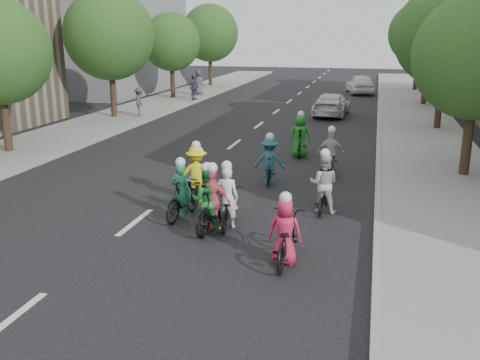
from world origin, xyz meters
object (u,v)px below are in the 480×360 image
at_px(cyclist_6, 324,189).
at_px(cyclist_7, 270,164).
at_px(cyclist_3, 214,206).
at_px(spectator_1, 194,87).
at_px(cyclist_5, 182,197).
at_px(spectator_0, 140,102).
at_px(cyclist_9, 300,140).
at_px(follow_car_trail, 360,84).
at_px(cyclist_2, 197,179).
at_px(cyclist_4, 285,237).
at_px(cyclist_0, 228,205).
at_px(follow_car_lead, 332,104).
at_px(cyclist_8, 331,158).
at_px(spectator_2, 199,82).
at_px(cyclist_1, 208,205).

xyz_separation_m(cyclist_6, cyclist_7, (-1.93, 2.28, 0.02)).
height_order(cyclist_3, spectator_1, spectator_1).
bearing_deg(cyclist_5, spectator_0, -52.64).
distance_m(cyclist_9, follow_car_trail, 22.57).
relative_size(cyclist_2, follow_car_trail, 0.41).
distance_m(cyclist_4, follow_car_trail, 32.40).
bearing_deg(spectator_0, cyclist_3, -165.61).
height_order(cyclist_7, follow_car_trail, cyclist_7).
relative_size(cyclist_2, cyclist_9, 0.93).
bearing_deg(cyclist_5, cyclist_7, -103.57).
bearing_deg(cyclist_3, cyclist_0, -107.20).
bearing_deg(cyclist_9, follow_car_lead, -95.49).
bearing_deg(cyclist_2, cyclist_8, -141.43).
relative_size(cyclist_9, spectator_2, 1.04).
bearing_deg(cyclist_3, cyclist_7, -85.10).
relative_size(cyclist_1, cyclist_5, 1.01).
bearing_deg(spectator_1, cyclist_6, -138.04).
relative_size(cyclist_3, cyclist_7, 1.12).
xyz_separation_m(cyclist_3, follow_car_lead, (1.22, 19.33, -0.01)).
bearing_deg(cyclist_7, spectator_0, -55.30).
bearing_deg(spectator_2, spectator_1, -160.83).
distance_m(cyclist_0, cyclist_7, 4.01).
bearing_deg(follow_car_trail, spectator_2, 12.52).
bearing_deg(cyclist_8, cyclist_1, 62.17).
height_order(cyclist_8, cyclist_9, cyclist_9).
xyz_separation_m(cyclist_3, spectator_1, (-8.45, 23.09, 0.35)).
xyz_separation_m(cyclist_1, follow_car_trail, (2.56, 31.01, 0.09)).
height_order(spectator_0, spectator_1, spectator_1).
height_order(cyclist_0, cyclist_7, cyclist_0).
xyz_separation_m(follow_car_lead, spectator_1, (-9.67, 3.77, 0.36)).
bearing_deg(spectator_0, spectator_2, -15.50).
relative_size(cyclist_5, cyclist_8, 0.92).
height_order(cyclist_4, spectator_0, spectator_0).
distance_m(cyclist_2, cyclist_3, 2.47).
bearing_deg(cyclist_1, cyclist_4, 141.10).
relative_size(cyclist_2, cyclist_3, 0.95).
xyz_separation_m(cyclist_0, cyclist_3, (-0.24, -0.43, 0.10)).
relative_size(cyclist_7, spectator_0, 1.06).
bearing_deg(follow_car_trail, cyclist_1, 74.29).
distance_m(cyclist_5, spectator_1, 23.59).
height_order(cyclist_1, spectator_2, spectator_2).
relative_size(cyclist_2, cyclist_6, 1.01).
height_order(cyclist_1, cyclist_4, cyclist_1).
relative_size(cyclist_3, cyclist_4, 0.96).
distance_m(cyclist_8, cyclist_9, 2.81).
height_order(cyclist_9, follow_car_trail, cyclist_9).
distance_m(cyclist_1, cyclist_8, 6.52).
bearing_deg(follow_car_trail, cyclist_6, 79.07).
relative_size(follow_car_lead, spectator_0, 2.79).
distance_m(cyclist_1, cyclist_5, 1.13).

